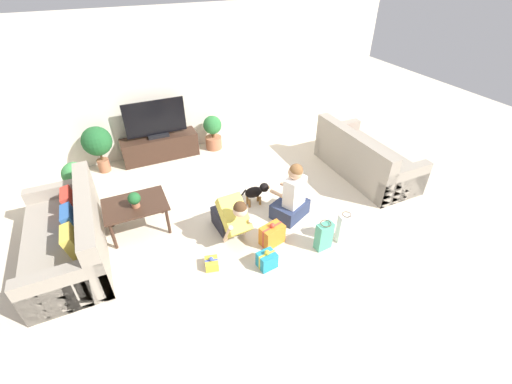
{
  "coord_description": "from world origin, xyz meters",
  "views": [
    {
      "loc": [
        -1.55,
        -3.71,
        3.35
      ],
      "look_at": [
        0.14,
        -0.03,
        0.45
      ],
      "focal_mm": 24.0,
      "sensor_mm": 36.0,
      "label": 1
    }
  ],
  "objects_px": {
    "coffee_table": "(135,207)",
    "gift_bag_a": "(324,236)",
    "sofa_left": "(69,238)",
    "tv": "(156,121)",
    "person_sitting": "(292,197)",
    "gift_box_b": "(267,260)",
    "gift_box_c": "(272,235)",
    "tabletop_plant": "(134,199)",
    "gift_bag_b": "(344,228)",
    "potted_plant_back_right": "(213,131)",
    "potted_plant_corner_left": "(76,178)",
    "mug": "(133,201)",
    "dog": "(257,191)",
    "sofa_right": "(364,159)",
    "potted_plant_back_left": "(97,143)",
    "person_kneeling": "(231,217)",
    "tv_console": "(160,147)",
    "gift_box_a": "(212,263)"
  },
  "relations": [
    {
      "from": "dog",
      "to": "tabletop_plant",
      "type": "height_order",
      "value": "tabletop_plant"
    },
    {
      "from": "sofa_left",
      "to": "coffee_table",
      "type": "height_order",
      "value": "sofa_left"
    },
    {
      "from": "sofa_right",
      "to": "person_kneeling",
      "type": "xyz_separation_m",
      "value": [
        -2.74,
        -0.56,
        0.05
      ]
    },
    {
      "from": "potted_plant_back_right",
      "to": "tabletop_plant",
      "type": "bearing_deg",
      "value": -131.82
    },
    {
      "from": "coffee_table",
      "to": "mug",
      "type": "xyz_separation_m",
      "value": [
        -0.01,
        0.0,
        0.1
      ]
    },
    {
      "from": "sofa_left",
      "to": "gift_box_b",
      "type": "bearing_deg",
      "value": 60.74
    },
    {
      "from": "potted_plant_corner_left",
      "to": "sofa_left",
      "type": "bearing_deg",
      "value": -96.24
    },
    {
      "from": "gift_box_b",
      "to": "gift_box_c",
      "type": "height_order",
      "value": "gift_box_c"
    },
    {
      "from": "gift_box_b",
      "to": "potted_plant_back_left",
      "type": "bearing_deg",
      "value": 116.83
    },
    {
      "from": "coffee_table",
      "to": "gift_box_a",
      "type": "height_order",
      "value": "coffee_table"
    },
    {
      "from": "potted_plant_back_right",
      "to": "dog",
      "type": "xyz_separation_m",
      "value": [
        0.01,
        -2.06,
        -0.14
      ]
    },
    {
      "from": "sofa_right",
      "to": "gift_box_b",
      "type": "distance_m",
      "value": 2.86
    },
    {
      "from": "person_kneeling",
      "to": "gift_bag_b",
      "type": "relative_size",
      "value": 1.79
    },
    {
      "from": "gift_bag_b",
      "to": "person_kneeling",
      "type": "bearing_deg",
      "value": 152.33
    },
    {
      "from": "sofa_left",
      "to": "tv",
      "type": "xyz_separation_m",
      "value": [
        1.61,
        2.12,
        0.47
      ]
    },
    {
      "from": "sofa_right",
      "to": "tabletop_plant",
      "type": "relative_size",
      "value": 8.64
    },
    {
      "from": "potted_plant_back_right",
      "to": "gift_box_b",
      "type": "relative_size",
      "value": 2.51
    },
    {
      "from": "gift_box_c",
      "to": "gift_bag_b",
      "type": "relative_size",
      "value": 0.78
    },
    {
      "from": "potted_plant_corner_left",
      "to": "gift_bag_a",
      "type": "relative_size",
      "value": 1.53
    },
    {
      "from": "person_sitting",
      "to": "gift_box_a",
      "type": "relative_size",
      "value": 4.15
    },
    {
      "from": "sofa_right",
      "to": "potted_plant_back_left",
      "type": "distance_m",
      "value": 4.7
    },
    {
      "from": "sofa_left",
      "to": "tabletop_plant",
      "type": "relative_size",
      "value": 8.64
    },
    {
      "from": "potted_plant_back_right",
      "to": "person_kneeling",
      "type": "distance_m",
      "value": 2.68
    },
    {
      "from": "gift_bag_a",
      "to": "potted_plant_corner_left",
      "type": "bearing_deg",
      "value": 138.62
    },
    {
      "from": "person_sitting",
      "to": "gift_box_b",
      "type": "height_order",
      "value": "person_sitting"
    },
    {
      "from": "gift_bag_b",
      "to": "tabletop_plant",
      "type": "bearing_deg",
      "value": 152.05
    },
    {
      "from": "tv",
      "to": "mug",
      "type": "xyz_separation_m",
      "value": [
        -0.74,
        -1.96,
        -0.26
      ]
    },
    {
      "from": "dog",
      "to": "tabletop_plant",
      "type": "distance_m",
      "value": 1.82
    },
    {
      "from": "tabletop_plant",
      "to": "sofa_left",
      "type": "bearing_deg",
      "value": -174.54
    },
    {
      "from": "potted_plant_back_right",
      "to": "dog",
      "type": "distance_m",
      "value": 2.06
    },
    {
      "from": "sofa_left",
      "to": "tv",
      "type": "bearing_deg",
      "value": 142.82
    },
    {
      "from": "tv",
      "to": "potted_plant_back_right",
      "type": "distance_m",
      "value": 1.13
    },
    {
      "from": "potted_plant_corner_left",
      "to": "gift_bag_a",
      "type": "bearing_deg",
      "value": -41.38
    },
    {
      "from": "tv",
      "to": "gift_box_a",
      "type": "bearing_deg",
      "value": -90.45
    },
    {
      "from": "gift_bag_b",
      "to": "potted_plant_back_right",
      "type": "bearing_deg",
      "value": 102.66
    },
    {
      "from": "potted_plant_back_right",
      "to": "gift_box_b",
      "type": "height_order",
      "value": "potted_plant_back_right"
    },
    {
      "from": "tv",
      "to": "person_kneeling",
      "type": "height_order",
      "value": "tv"
    },
    {
      "from": "potted_plant_corner_left",
      "to": "gift_bag_b",
      "type": "distance_m",
      "value": 4.16
    },
    {
      "from": "sofa_right",
      "to": "tv_console",
      "type": "bearing_deg",
      "value": 56.57
    },
    {
      "from": "potted_plant_back_right",
      "to": "gift_box_a",
      "type": "xyz_separation_m",
      "value": [
        -1.08,
        -3.04,
        -0.31
      ]
    },
    {
      "from": "tv_console",
      "to": "person_sitting",
      "type": "height_order",
      "value": "person_sitting"
    },
    {
      "from": "coffee_table",
      "to": "gift_bag_a",
      "type": "bearing_deg",
      "value": -32.91
    },
    {
      "from": "mug",
      "to": "gift_bag_b",
      "type": "bearing_deg",
      "value": -29.03
    },
    {
      "from": "potted_plant_corner_left",
      "to": "potted_plant_back_right",
      "type": "height_order",
      "value": "potted_plant_back_right"
    },
    {
      "from": "gift_box_a",
      "to": "tv_console",
      "type": "bearing_deg",
      "value": 89.55
    },
    {
      "from": "tv_console",
      "to": "gift_box_a",
      "type": "relative_size",
      "value": 6.31
    },
    {
      "from": "tv",
      "to": "tabletop_plant",
      "type": "bearing_deg",
      "value": -109.52
    },
    {
      "from": "gift_box_b",
      "to": "tabletop_plant",
      "type": "bearing_deg",
      "value": 135.24
    },
    {
      "from": "gift_box_a",
      "to": "tabletop_plant",
      "type": "bearing_deg",
      "value": 123.53
    },
    {
      "from": "gift_box_c",
      "to": "mug",
      "type": "xyz_separation_m",
      "value": [
        -1.62,
        1.05,
        0.36
      ]
    }
  ]
}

